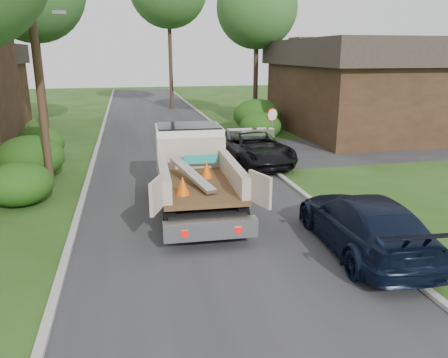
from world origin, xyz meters
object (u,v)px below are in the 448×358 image
navy_suv (363,223)px  flatbed_truck (193,163)px  utility_pole (37,55)px  house_right (360,86)px  stop_sign (272,121)px  tree_right_far (257,8)px  black_pickup (253,147)px

navy_suv → flatbed_truck: bearing=-49.1°
flatbed_truck → navy_suv: 6.49m
utility_pole → flatbed_truck: utility_pole is taller
utility_pole → house_right: bearing=26.0°
stop_sign → utility_pole: (-10.68, -4.02, 3.40)m
stop_sign → house_right: 9.37m
tree_right_far → flatbed_truck: (-7.61, -17.92, -7.06)m
house_right → flatbed_truck: 17.80m
tree_right_far → black_pickup: bearing=-106.9°
stop_sign → utility_pole: utility_pole is taller
flatbed_truck → black_pickup: flatbed_truck is taller
stop_sign → navy_suv: size_ratio=0.46×
utility_pole → house_right: 20.66m
black_pickup → utility_pole: bearing=-173.4°
black_pickup → navy_suv: bearing=-95.5°
house_right → stop_sign: bearing=-147.3°
tree_right_far → stop_sign: bearing=-101.8°
black_pickup → navy_suv: (0.20, -10.19, -0.02)m
navy_suv → black_pickup: bearing=-85.2°
tree_right_far → flatbed_truck: tree_right_far is taller
stop_sign → black_pickup: 2.65m
tree_right_far → utility_pole: bearing=-130.8°
stop_sign → flatbed_truck: (-5.31, -6.92, -0.36)m
stop_sign → black_pickup: stop_sign is taller
tree_right_far → navy_suv: size_ratio=2.12×
black_pickup → navy_suv: size_ratio=1.07×
utility_pole → tree_right_far: 20.12m
navy_suv → stop_sign: bearing=-92.9°
stop_sign → utility_pole: 11.91m
flatbed_truck → utility_pole: bearing=153.7°
utility_pole → stop_sign: bearing=20.6°
house_right → black_pickup: size_ratio=2.24×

